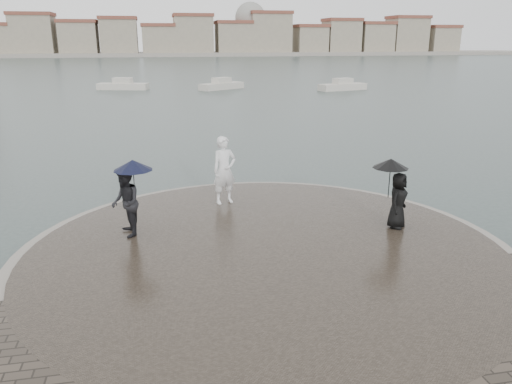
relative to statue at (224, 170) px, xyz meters
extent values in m
plane|color=#2B3835|center=(0.50, -7.33, -1.44)|extent=(400.00, 400.00, 0.00)
cylinder|color=gray|center=(0.50, -3.83, -1.28)|extent=(12.50, 12.50, 0.32)
cylinder|color=#2D261E|center=(0.50, -3.83, -1.26)|extent=(11.90, 11.90, 0.36)
imported|color=white|center=(0.00, 0.00, 0.00)|extent=(0.90, 0.72, 2.15)
imported|color=black|center=(-2.94, -2.25, -0.16)|extent=(0.85, 1.00, 1.84)
cylinder|color=black|center=(-2.69, -2.15, 0.27)|extent=(0.02, 0.02, 0.90)
cone|color=black|center=(-2.69, -2.15, 0.82)|extent=(1.03, 1.03, 0.28)
imported|color=black|center=(4.37, -3.10, -0.29)|extent=(0.89, 0.89, 1.57)
cylinder|color=black|center=(4.12, -3.00, 0.22)|extent=(0.02, 0.02, 0.90)
cone|color=black|center=(4.12, -3.00, 0.74)|extent=(0.98, 0.98, 0.26)
cube|color=gray|center=(0.50, 155.67, -0.84)|extent=(260.00, 20.00, 1.20)
cube|color=#9D927D|center=(-36.50, 152.67, 4.56)|extent=(12.00, 10.00, 12.00)
cube|color=brown|center=(-36.50, 152.67, 11.06)|extent=(12.60, 10.60, 1.00)
cube|color=#9D927D|center=(-23.50, 152.67, 3.56)|extent=(11.00, 10.00, 10.00)
cube|color=brown|center=(-23.50, 152.67, 9.06)|extent=(11.60, 10.60, 1.00)
cube|color=#9D927D|center=(-11.50, 152.67, 4.06)|extent=(11.00, 10.00, 11.00)
cube|color=brown|center=(-11.50, 152.67, 10.06)|extent=(11.60, 10.60, 1.00)
cube|color=#9D927D|center=(0.50, 152.67, 3.06)|extent=(10.00, 10.00, 9.00)
cube|color=brown|center=(0.50, 152.67, 8.06)|extent=(10.60, 10.60, 1.00)
cube|color=#9D927D|center=(11.50, 152.67, 4.56)|extent=(12.00, 10.00, 12.00)
cube|color=brown|center=(11.50, 152.67, 11.06)|extent=(12.60, 10.60, 1.00)
cube|color=#9D927D|center=(24.50, 152.67, 3.56)|extent=(11.00, 10.00, 10.00)
cube|color=brown|center=(24.50, 152.67, 9.06)|extent=(11.60, 10.60, 1.00)
cube|color=#9D927D|center=(36.50, 152.67, 5.06)|extent=(13.00, 10.00, 13.00)
cube|color=brown|center=(36.50, 152.67, 12.06)|extent=(13.60, 10.60, 1.00)
cube|color=#9D927D|center=(50.50, 152.67, 3.06)|extent=(10.00, 10.00, 9.00)
cube|color=brown|center=(50.50, 152.67, 8.06)|extent=(10.60, 10.60, 1.00)
cube|color=#9D927D|center=(61.50, 152.67, 4.06)|extent=(11.00, 10.00, 11.00)
cube|color=brown|center=(61.50, 152.67, 10.06)|extent=(11.60, 10.60, 1.00)
cube|color=#9D927D|center=(73.50, 152.67, 3.56)|extent=(11.00, 10.00, 10.00)
cube|color=brown|center=(73.50, 152.67, 9.06)|extent=(11.60, 10.60, 1.00)
cube|color=#9D927D|center=(85.50, 152.67, 4.56)|extent=(12.00, 10.00, 12.00)
cube|color=brown|center=(85.50, 152.67, 11.06)|extent=(12.60, 10.60, 1.00)
cube|color=#9D927D|center=(98.50, 152.67, 3.06)|extent=(10.00, 10.00, 9.00)
cube|color=brown|center=(98.50, 152.67, 8.06)|extent=(10.60, 10.60, 1.00)
sphere|color=gray|center=(30.50, 154.67, 10.56)|extent=(10.00, 10.00, 10.00)
cube|color=beige|center=(-5.32, 42.91, -1.19)|extent=(5.73, 3.00, 0.90)
cube|color=beige|center=(-5.32, 42.91, -0.59)|extent=(2.25, 1.69, 0.90)
cube|color=beige|center=(18.30, 37.47, -1.19)|extent=(5.73, 3.04, 0.90)
cube|color=beige|center=(18.30, 37.47, -0.59)|extent=(2.25, 1.70, 0.90)
cube|color=beige|center=(5.44, 41.06, -1.19)|extent=(5.42, 4.47, 0.90)
cube|color=beige|center=(5.44, 41.06, -0.59)|extent=(2.33, 2.13, 0.90)
camera|label=1|loc=(-2.05, -15.10, 3.96)|focal=35.00mm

